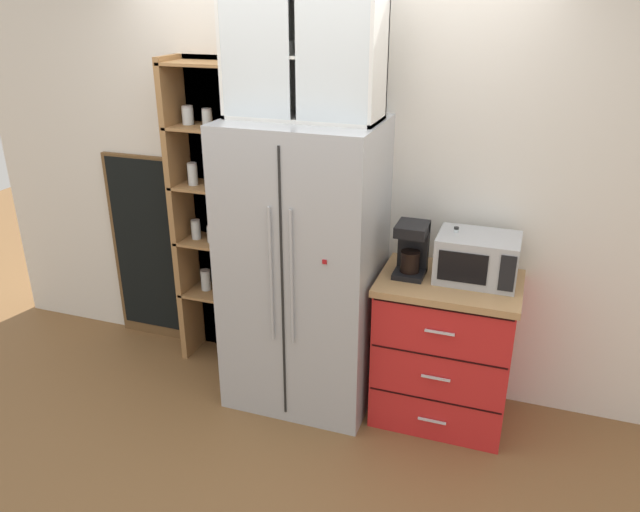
{
  "coord_description": "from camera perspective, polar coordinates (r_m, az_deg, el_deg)",
  "views": [
    {
      "loc": [
        1.2,
        -3.12,
        2.37
      ],
      "look_at": [
        0.1,
        0.01,
        0.96
      ],
      "focal_mm": 34.61,
      "sensor_mm": 36.0,
      "label": 1
    }
  ],
  "objects": [
    {
      "name": "upper_cabinet",
      "position": [
        3.41,
        -1.39,
        18.07
      ],
      "size": [
        0.84,
        0.32,
        0.66
      ],
      "color": "silver",
      "rests_on": "refrigerator"
    },
    {
      "name": "ground_plane",
      "position": [
        4.09,
        -1.42,
        -12.4
      ],
      "size": [
        10.7,
        10.7,
        0.0
      ],
      "primitive_type": "plane",
      "color": "brown"
    },
    {
      "name": "chalkboard_menu",
      "position": [
        4.57,
        -15.45,
        0.59
      ],
      "size": [
        0.6,
        0.04,
        1.38
      ],
      "color": "brown",
      "rests_on": "ground"
    },
    {
      "name": "coffee_maker",
      "position": [
        3.5,
        8.5,
        0.71
      ],
      "size": [
        0.17,
        0.2,
        0.31
      ],
      "color": "black",
      "rests_on": "counter_cabinet"
    },
    {
      "name": "mug_red",
      "position": [
        3.49,
        12.01,
        -1.68
      ],
      "size": [
        0.11,
        0.08,
        0.08
      ],
      "color": "red",
      "rests_on": "counter_cabinet"
    },
    {
      "name": "wall_back_cream",
      "position": [
        3.87,
        0.49,
        6.56
      ],
      "size": [
        5.0,
        0.1,
        2.55
      ],
      "primitive_type": "cube",
      "color": "silver",
      "rests_on": "ground"
    },
    {
      "name": "pantry_shelf_column",
      "position": [
        4.12,
        -9.59,
        3.93
      ],
      "size": [
        0.52,
        0.3,
        2.04
      ],
      "color": "brown",
      "rests_on": "ground"
    },
    {
      "name": "microwave",
      "position": [
        3.51,
        14.34,
        -0.17
      ],
      "size": [
        0.44,
        0.33,
        0.26
      ],
      "color": "#ADAFB5",
      "rests_on": "counter_cabinet"
    },
    {
      "name": "counter_cabinet",
      "position": [
        3.74,
        11.4,
        -8.39
      ],
      "size": [
        0.79,
        0.59,
        0.9
      ],
      "color": "red",
      "rests_on": "ground"
    },
    {
      "name": "bottle_clear",
      "position": [
        3.54,
        12.29,
        0.18
      ],
      "size": [
        0.06,
        0.06,
        0.29
      ],
      "color": "silver",
      "rests_on": "counter_cabinet"
    },
    {
      "name": "refrigerator",
      "position": [
        3.67,
        -1.47,
        -1.06
      ],
      "size": [
        0.87,
        0.69,
        1.75
      ],
      "color": "#ADAFB5",
      "rests_on": "ground"
    }
  ]
}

